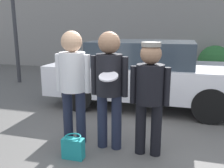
# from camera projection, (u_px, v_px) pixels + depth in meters

# --- Properties ---
(ground_plane) EXTENTS (56.00, 56.00, 0.00)m
(ground_plane) POSITION_uv_depth(u_px,v_px,m) (127.00, 154.00, 3.60)
(ground_plane) COLOR #5B5956
(storefront_building) EXTENTS (24.00, 0.22, 3.81)m
(storefront_building) POSITION_uv_depth(u_px,v_px,m) (166.00, 23.00, 9.70)
(storefront_building) COLOR gray
(storefront_building) RESTS_ON ground
(person_left) EXTENTS (0.56, 0.39, 1.74)m
(person_left) POSITION_uv_depth(u_px,v_px,m) (73.00, 77.00, 3.77)
(person_left) COLOR #1E2338
(person_left) RESTS_ON ground
(person_middle_with_frisbee) EXTENTS (0.55, 0.58, 1.73)m
(person_middle_with_frisbee) POSITION_uv_depth(u_px,v_px,m) (109.00, 80.00, 3.57)
(person_middle_with_frisbee) COLOR #1E2338
(person_middle_with_frisbee) RESTS_ON ground
(person_right) EXTENTS (0.54, 0.37, 1.60)m
(person_right) POSITION_uv_depth(u_px,v_px,m) (150.00, 89.00, 3.40)
(person_right) COLOR black
(person_right) RESTS_ON ground
(parked_car_near) EXTENTS (4.32, 1.88, 1.48)m
(parked_car_near) POSITION_uv_depth(u_px,v_px,m) (145.00, 73.00, 5.73)
(parked_car_near) COLOR silver
(parked_car_near) RESTS_ON ground
(shrub) EXTENTS (1.15, 1.15, 1.15)m
(shrub) POSITION_uv_depth(u_px,v_px,m) (214.00, 62.00, 8.82)
(shrub) COLOR #2D6B33
(shrub) RESTS_ON ground
(handbag) EXTENTS (0.30, 0.23, 0.33)m
(handbag) POSITION_uv_depth(u_px,v_px,m) (73.00, 148.00, 3.45)
(handbag) COLOR teal
(handbag) RESTS_ON ground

